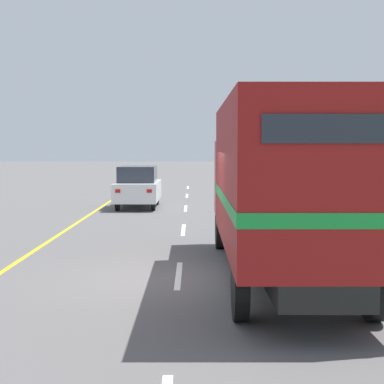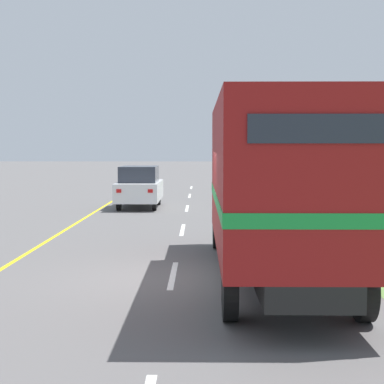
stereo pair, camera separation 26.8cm
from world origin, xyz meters
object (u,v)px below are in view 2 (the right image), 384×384
at_px(horse_trailer_truck, 275,183).
at_px(delineator_post, 379,252).
at_px(lead_car_white, 140,186).
at_px(highway_sign, 362,166).

xyz_separation_m(horse_trailer_truck, delineator_post, (2.14, 0.46, -1.41)).
distance_m(horse_trailer_truck, lead_car_white, 14.71).
relative_size(lead_car_white, highway_sign, 1.32).
distance_m(lead_car_white, highway_sign, 9.96).
bearing_deg(delineator_post, horse_trailer_truck, -167.98).
bearing_deg(horse_trailer_truck, highway_sign, 64.54).
bearing_deg(lead_car_white, highway_sign, -36.60).
height_order(horse_trailer_truck, delineator_post, horse_trailer_truck).
relative_size(horse_trailer_truck, lead_car_white, 2.13).
bearing_deg(delineator_post, lead_car_white, 114.40).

